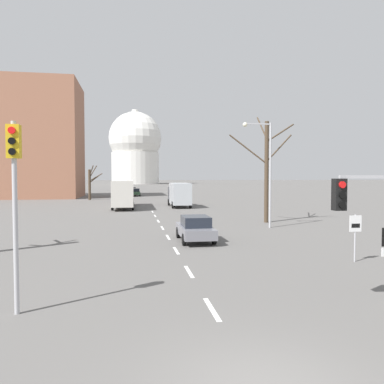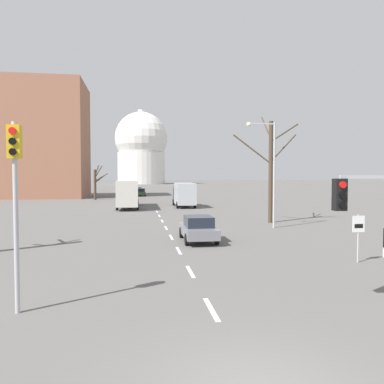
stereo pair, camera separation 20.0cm
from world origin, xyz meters
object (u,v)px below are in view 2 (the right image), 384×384
at_px(traffic_signal_near_left, 15,181).
at_px(speed_limit_sign, 358,230).
at_px(sedan_near_right, 138,191).
at_px(delivery_truck, 184,194).
at_px(traffic_signal_near_right, 378,203).
at_px(sedan_mid_centre, 129,193).
at_px(sedan_near_left, 198,228).
at_px(street_lamp_right, 269,163).
at_px(city_bus, 128,192).
at_px(sedan_far_left, 141,192).

relative_size(traffic_signal_near_left, speed_limit_sign, 2.50).
distance_m(traffic_signal_near_left, sedan_near_right, 71.08).
height_order(sedan_near_right, delivery_truck, delivery_truck).
bearing_deg(sedan_near_right, speed_limit_sign, -81.39).
bearing_deg(traffic_signal_near_right, speed_limit_sign, 62.27).
xyz_separation_m(sedan_mid_centre, delivery_truck, (7.66, -25.08, 0.91)).
distance_m(sedan_near_left, sedan_near_right, 59.82).
distance_m(speed_limit_sign, sedan_mid_centre, 58.86).
height_order(street_lamp_right, sedan_near_right, street_lamp_right).
bearing_deg(sedan_mid_centre, city_bus, -89.03).
distance_m(speed_limit_sign, sedan_near_left, 9.33).
relative_size(sedan_mid_centre, delivery_truck, 0.62).
xyz_separation_m(speed_limit_sign, sedan_near_left, (-6.44, 6.71, -0.70)).
distance_m(street_lamp_right, sedan_near_left, 9.16).
relative_size(traffic_signal_near_right, sedan_far_left, 0.98).
bearing_deg(city_bus, traffic_signal_near_right, -77.46).
bearing_deg(traffic_signal_near_right, traffic_signal_near_left, 174.29).
bearing_deg(traffic_signal_near_left, traffic_signal_near_right, -5.71).
distance_m(speed_limit_sign, sedan_near_right, 67.18).
height_order(traffic_signal_near_left, sedan_mid_centre, traffic_signal_near_left).
height_order(street_lamp_right, sedan_near_left, street_lamp_right).
distance_m(sedan_near_left, delivery_truck, 25.99).
distance_m(traffic_signal_near_left, speed_limit_sign, 14.55).
relative_size(traffic_signal_near_right, street_lamp_right, 0.52).
bearing_deg(street_lamp_right, sedan_near_right, 100.36).
xyz_separation_m(speed_limit_sign, sedan_far_left, (-9.45, 61.17, -0.72)).
relative_size(sedan_mid_centre, city_bus, 0.41).
xyz_separation_m(traffic_signal_near_right, delivery_truck, (-1.17, 38.16, -1.50)).
bearing_deg(sedan_mid_centre, traffic_signal_near_left, -91.73).
relative_size(sedan_far_left, delivery_truck, 0.60).
distance_m(street_lamp_right, city_bus, 23.47).
xyz_separation_m(traffic_signal_near_left, street_lamp_right, (13.56, 16.28, 1.15)).
bearing_deg(sedan_far_left, sedan_near_left, -86.83).
bearing_deg(street_lamp_right, delivery_truck, 100.94).
relative_size(traffic_signal_near_left, sedan_near_left, 1.25).
bearing_deg(sedan_near_right, street_lamp_right, -79.64).
distance_m(sedan_near_right, sedan_mid_centre, 8.91).
bearing_deg(street_lamp_right, traffic_signal_near_left, -129.79).
xyz_separation_m(sedan_mid_centre, city_bus, (0.43, -25.51, 1.25)).
bearing_deg(street_lamp_right, sedan_far_left, 100.75).
bearing_deg(street_lamp_right, traffic_signal_near_right, -99.35).
relative_size(street_lamp_right, sedan_mid_centre, 1.82).
xyz_separation_m(traffic_signal_near_right, speed_limit_sign, (2.93, 5.58, -1.70)).
relative_size(speed_limit_sign, sedan_mid_centre, 0.50).
height_order(city_bus, delivery_truck, city_bus).
bearing_deg(sedan_mid_centre, street_lamp_right, -75.72).
height_order(sedan_far_left, delivery_truck, delivery_truck).
bearing_deg(delivery_truck, traffic_signal_near_right, -88.25).
height_order(speed_limit_sign, sedan_mid_centre, speed_limit_sign).
bearing_deg(delivery_truck, speed_limit_sign, -82.83).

